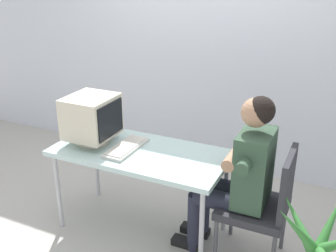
% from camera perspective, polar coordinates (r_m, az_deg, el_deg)
% --- Properties ---
extents(ground_plane, '(12.00, 12.00, 0.00)m').
position_cam_1_polar(ground_plane, '(3.48, -3.71, -14.29)').
color(ground_plane, '#B2ADA3').
extents(wall_back, '(8.00, 0.10, 3.00)m').
position_cam_1_polar(wall_back, '(4.03, 9.53, 13.80)').
color(wall_back, silver).
rests_on(wall_back, ground_plane).
extents(desk, '(1.37, 0.66, 0.72)m').
position_cam_1_polar(desk, '(3.13, -4.01, -4.41)').
color(desk, '#B7B7BC').
rests_on(desk, ground_plane).
extents(crt_monitor, '(0.36, 0.39, 0.39)m').
position_cam_1_polar(crt_monitor, '(3.22, -10.89, 1.25)').
color(crt_monitor, beige).
rests_on(crt_monitor, desk).
extents(keyboard, '(0.19, 0.45, 0.03)m').
position_cam_1_polar(keyboard, '(3.14, -6.03, -3.08)').
color(keyboard, silver).
rests_on(keyboard, desk).
extents(office_chair, '(0.47, 0.47, 0.91)m').
position_cam_1_polar(office_chair, '(2.94, 13.60, -10.53)').
color(office_chair, '#4C4C51').
rests_on(office_chair, ground_plane).
extents(person_seated, '(0.68, 0.56, 1.28)m').
position_cam_1_polar(person_seated, '(2.88, 10.17, -6.58)').
color(person_seated, '#334C38').
rests_on(person_seated, ground_plane).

